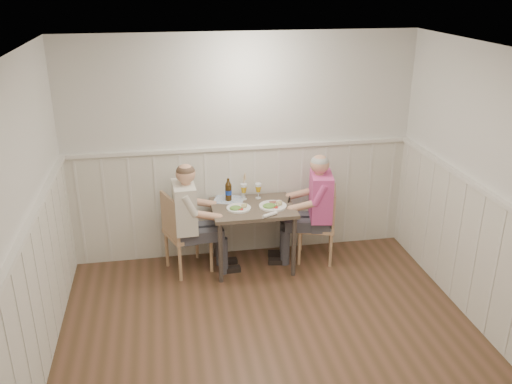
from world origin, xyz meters
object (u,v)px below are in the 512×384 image
at_px(grass_vase, 243,186).
at_px(diner_cream, 189,228).
at_px(man_in_pink, 316,217).
at_px(beer_bottle, 228,191).
at_px(dining_table, 253,214).
at_px(chair_left, 183,230).
at_px(chair_right, 321,222).

bearing_deg(grass_vase, diner_cream, -156.44).
distance_m(man_in_pink, beer_bottle, 1.06).
distance_m(dining_table, chair_left, 0.80).
bearing_deg(man_in_pink, beer_bottle, 168.04).
height_order(chair_right, man_in_pink, man_in_pink).
bearing_deg(man_in_pink, dining_table, 179.90).
distance_m(diner_cream, grass_vase, 0.78).
height_order(chair_left, man_in_pink, man_in_pink).
bearing_deg(chair_left, diner_cream, -39.42).
xyz_separation_m(dining_table, chair_left, (-0.79, 0.03, -0.14)).
bearing_deg(beer_bottle, man_in_pink, -11.96).
bearing_deg(man_in_pink, grass_vase, 162.89).
relative_size(dining_table, grass_vase, 2.80).
bearing_deg(diner_cream, man_in_pink, 1.23).
bearing_deg(grass_vase, chair_left, -162.79).
relative_size(beer_bottle, grass_vase, 0.82).
distance_m(man_in_pink, diner_cream, 1.46).
height_order(man_in_pink, diner_cream, man_in_pink).
relative_size(dining_table, beer_bottle, 3.41).
bearing_deg(man_in_pink, chair_left, 178.96).
relative_size(man_in_pink, beer_bottle, 4.96).
bearing_deg(diner_cream, chair_left, 140.58).
xyz_separation_m(man_in_pink, diner_cream, (-1.46, -0.03, -0.00)).
bearing_deg(beer_bottle, chair_left, -161.53).
bearing_deg(dining_table, beer_bottle, 139.80).
relative_size(chair_left, beer_bottle, 3.49).
distance_m(man_in_pink, grass_vase, 0.91).
height_order(dining_table, grass_vase, grass_vase).
xyz_separation_m(diner_cream, beer_bottle, (0.47, 0.24, 0.31)).
xyz_separation_m(dining_table, chair_right, (0.81, 0.02, -0.17)).
xyz_separation_m(man_in_pink, grass_vase, (-0.81, 0.25, 0.34)).
height_order(chair_right, grass_vase, grass_vase).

